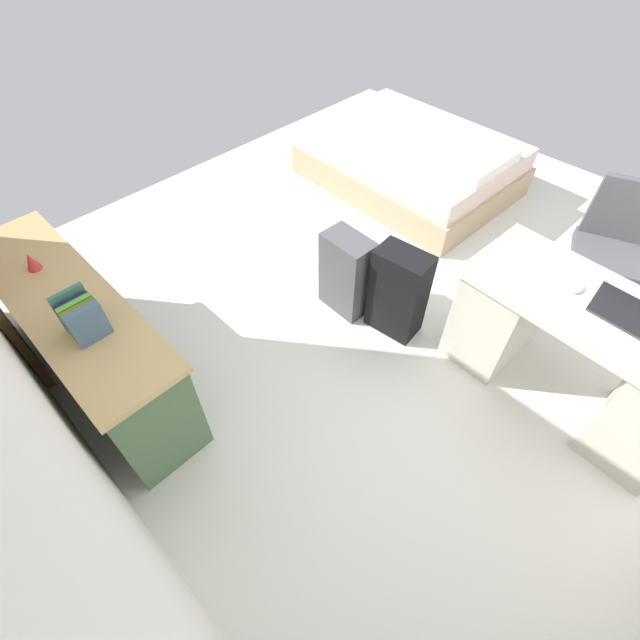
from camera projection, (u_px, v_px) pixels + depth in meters
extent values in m
plane|color=silver|center=(409.00, 302.00, 3.48)|extent=(5.69, 5.69, 0.00)
cube|color=silver|center=(8.00, 398.00, 1.40)|extent=(4.37, 0.10, 2.62)
cube|color=silver|center=(602.00, 312.00, 2.42)|extent=(1.47, 0.73, 0.04)
cube|color=beige|center=(501.00, 310.00, 2.94)|extent=(0.43, 0.61, 0.72)
cylinder|color=black|center=(580.00, 301.00, 3.47)|extent=(0.52, 0.52, 0.04)
cylinder|color=black|center=(592.00, 283.00, 3.32)|extent=(0.06, 0.06, 0.42)
cube|color=#4C4C51|center=(608.00, 257.00, 3.14)|extent=(0.59, 0.59, 0.08)
cube|color=#4C4C51|center=(627.00, 210.00, 3.06)|extent=(0.43, 0.21, 0.44)
cube|color=#4C6B47|center=(88.00, 342.00, 2.77)|extent=(1.76, 0.44, 0.71)
cube|color=tan|center=(62.00, 300.00, 2.49)|extent=(1.80, 0.48, 0.04)
cube|color=#415B3C|center=(163.00, 373.00, 2.81)|extent=(0.67, 0.01, 0.25)
cube|color=#415B3C|center=(101.00, 308.00, 3.18)|extent=(0.67, 0.01, 0.25)
cube|color=tan|center=(408.00, 170.00, 4.50)|extent=(1.95, 1.47, 0.28)
cube|color=beige|center=(412.00, 147.00, 4.32)|extent=(1.89, 1.40, 0.20)
cube|color=white|center=(475.00, 159.00, 3.88)|extent=(0.50, 0.70, 0.10)
cube|color=black|center=(398.00, 293.00, 3.08)|extent=(0.38, 0.26, 0.67)
cube|color=#4C4C51|center=(347.00, 274.00, 3.24)|extent=(0.37, 0.24, 0.63)
cube|color=#333338|center=(624.00, 315.00, 2.37)|extent=(0.32, 0.24, 0.02)
cube|color=black|center=(625.00, 311.00, 2.24)|extent=(0.31, 0.03, 0.19)
ellipsoid|color=white|center=(577.00, 288.00, 2.49)|extent=(0.07, 0.10, 0.03)
cube|color=#45617C|center=(89.00, 325.00, 2.20)|extent=(0.04, 0.17, 0.21)
cube|color=#5E6821|center=(85.00, 321.00, 2.22)|extent=(0.03, 0.17, 0.20)
cube|color=#59A434|center=(82.00, 317.00, 2.24)|extent=(0.03, 0.17, 0.21)
cube|color=navy|center=(79.00, 314.00, 2.26)|extent=(0.03, 0.17, 0.19)
cube|color=#396D5B|center=(74.00, 307.00, 2.27)|extent=(0.02, 0.17, 0.22)
cone|color=red|center=(31.00, 261.00, 2.59)|extent=(0.08, 0.08, 0.11)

